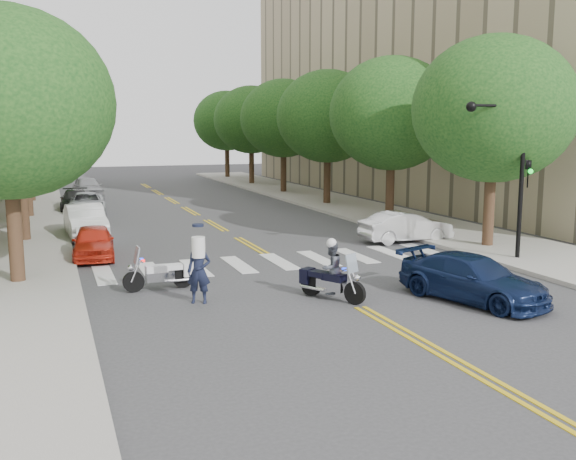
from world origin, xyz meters
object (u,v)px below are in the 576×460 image
convertible (406,227)px  sedan_blue (473,279)px  motorcycle_parked (165,274)px  motorcycle_police (330,272)px  officer_standing (199,271)px

convertible → sedan_blue: size_ratio=0.90×
motorcycle_parked → sedan_blue: 9.03m
motorcycle_police → convertible: motorcycle_police is taller
sedan_blue → motorcycle_police: bearing=138.5°
motorcycle_police → convertible: 10.16m
officer_standing → motorcycle_parked: bearing=131.9°
motorcycle_parked → sedan_blue: motorcycle_parked is taller
motorcycle_parked → officer_standing: (0.64, -1.89, 0.42)m
motorcycle_police → officer_standing: size_ratio=1.11×
motorcycle_parked → officer_standing: officer_standing is taller
motorcycle_police → officer_standing: bearing=-44.0°
officer_standing → convertible: size_ratio=0.45×
motorcycle_parked → sedan_blue: bearing=-121.9°
officer_standing → sedan_blue: (7.25, -2.50, -0.25)m
officer_standing → sedan_blue: 7.67m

